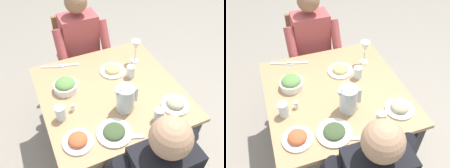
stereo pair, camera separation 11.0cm
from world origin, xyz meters
The scene contains 18 objects.
ground_plane centered at (0.00, 0.00, 0.00)m, with size 8.00×8.00×0.00m, color gray.
dining_table centered at (0.00, 0.00, 0.61)m, with size 0.99×0.99×0.71m.
chair_far centered at (0.00, 0.82, 0.50)m, with size 0.40×0.40×0.89m.
diner_far centered at (0.00, 0.61, 0.65)m, with size 0.48×0.53×1.18m.
water_pitcher centered at (0.02, -0.19, 0.81)m, with size 0.16×0.12×0.19m.
salad_bowl centered at (-0.29, 0.14, 0.75)m, with size 0.17×0.17×0.09m.
plate_fries centered at (0.10, 0.19, 0.73)m, with size 0.20×0.20×0.06m.
plate_rice_curry centered at (-0.35, -0.32, 0.73)m, with size 0.19×0.19×0.06m.
plate_beans centered at (0.35, -0.31, 0.73)m, with size 0.19×0.19×0.06m.
plate_dolmas centered at (-0.13, -0.35, 0.73)m, with size 0.22×0.22×0.04m.
water_glass_by_pitcher centered at (0.18, -0.37, 0.76)m, with size 0.06×0.06×0.09m, color silver.
water_glass_far_left centered at (0.20, 0.09, 0.76)m, with size 0.06×0.06×0.09m, color silver.
water_glass_near_left centered at (-0.39, -0.11, 0.76)m, with size 0.07×0.07×0.11m, color silver.
wine_glass centered at (0.32, 0.24, 0.85)m, with size 0.08×0.08×0.20m.
salt_shaker centered at (-0.30, -0.07, 0.74)m, with size 0.03×0.03×0.05m.
fork_near centered at (-0.05, -0.42, 0.71)m, with size 0.17×0.03×0.01m, color silver.
knife_near centered at (-0.32, 0.43, 0.71)m, with size 0.18×0.02×0.01m, color silver.
fork_far centered at (-0.19, 0.41, 0.71)m, with size 0.17×0.03×0.01m, color silver.
Camera 2 is at (-0.39, -1.19, 1.95)m, focal length 39.04 mm.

